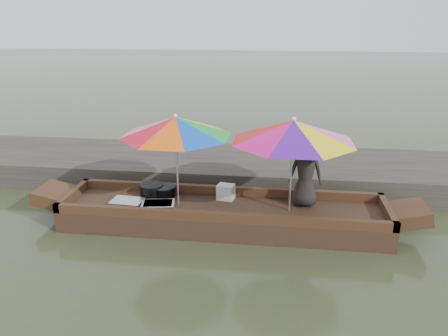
# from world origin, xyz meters

# --- Properties ---
(water) EXTENTS (80.00, 80.00, 0.00)m
(water) POSITION_xyz_m (0.00, 0.00, 0.00)
(water) COLOR #394824
(water) RESTS_ON ground
(dock) EXTENTS (22.00, 2.20, 0.50)m
(dock) POSITION_xyz_m (0.00, 2.20, 0.25)
(dock) COLOR #2D2B26
(dock) RESTS_ON ground
(boat_hull) EXTENTS (5.36, 1.20, 0.35)m
(boat_hull) POSITION_xyz_m (0.00, 0.00, 0.17)
(boat_hull) COLOR black
(boat_hull) RESTS_ON water
(cooking_pot) EXTENTS (0.41, 0.41, 0.21)m
(cooking_pot) POSITION_xyz_m (-1.31, 0.31, 0.46)
(cooking_pot) COLOR black
(cooking_pot) RESTS_ON boat_hull
(tray_crayfish) EXTENTS (0.59, 0.45, 0.09)m
(tray_crayfish) POSITION_xyz_m (-1.06, -0.18, 0.39)
(tray_crayfish) COLOR silver
(tray_crayfish) RESTS_ON boat_hull
(tray_scallop) EXTENTS (0.56, 0.41, 0.06)m
(tray_scallop) POSITION_xyz_m (-1.63, -0.07, 0.38)
(tray_scallop) COLOR silver
(tray_scallop) RESTS_ON boat_hull
(charcoal_grill) EXTENTS (0.38, 0.38, 0.18)m
(charcoal_grill) POSITION_xyz_m (-1.09, 0.32, 0.44)
(charcoal_grill) COLOR black
(charcoal_grill) RESTS_ON boat_hull
(supply_bag) EXTENTS (0.32, 0.27, 0.26)m
(supply_bag) POSITION_xyz_m (-0.00, 0.34, 0.48)
(supply_bag) COLOR silver
(supply_bag) RESTS_ON boat_hull
(vendor) EXTENTS (0.56, 0.37, 1.12)m
(vendor) POSITION_xyz_m (1.33, 0.25, 0.91)
(vendor) COLOR black
(vendor) RESTS_ON boat_hull
(umbrella_bow) EXTENTS (2.40, 2.40, 1.55)m
(umbrella_bow) POSITION_xyz_m (-0.76, 0.00, 1.12)
(umbrella_bow) COLOR green
(umbrella_bow) RESTS_ON boat_hull
(umbrella_stern) EXTENTS (2.60, 2.60, 1.55)m
(umbrella_stern) POSITION_xyz_m (1.08, 0.00, 1.12)
(umbrella_stern) COLOR #FF600C
(umbrella_stern) RESTS_ON boat_hull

